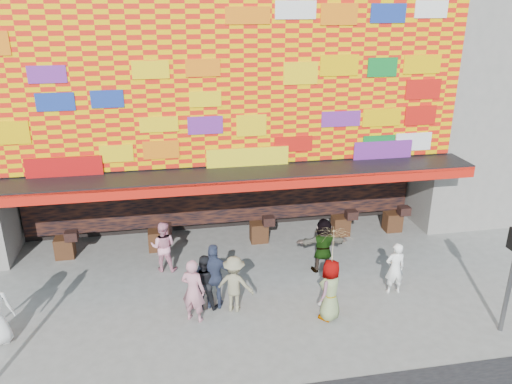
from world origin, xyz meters
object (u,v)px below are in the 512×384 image
(ped_h, at_px, (395,268))
(parasol, at_px, (333,246))
(ped_d, at_px, (234,284))
(ped_i, at_px, (163,246))
(ped_b, at_px, (193,291))
(ped_g, at_px, (330,290))
(ped_f, at_px, (323,245))
(ped_c, at_px, (204,282))
(ped_e, at_px, (214,277))

(ped_h, distance_m, parasol, 2.74)
(ped_d, distance_m, ped_i, 3.16)
(ped_h, xyz_separation_m, parasol, (-2.22, -0.86, 1.36))
(ped_b, xyz_separation_m, ped_i, (-0.75, 2.82, -0.08))
(ped_g, relative_size, ped_i, 1.05)
(ped_f, relative_size, ped_i, 1.07)
(ped_b, bearing_deg, ped_g, -160.75)
(ped_d, relative_size, ped_i, 0.99)
(ped_c, relative_size, ped_g, 0.93)
(ped_h, bearing_deg, ped_e, -0.53)
(ped_d, distance_m, parasol, 2.90)
(ped_e, bearing_deg, ped_h, -168.93)
(ped_c, height_order, ped_h, ped_c)
(ped_c, xyz_separation_m, ped_d, (0.78, -0.28, 0.01))
(ped_g, xyz_separation_m, ped_i, (-4.30, 3.37, -0.04))
(ped_b, distance_m, ped_d, 1.15)
(ped_b, xyz_separation_m, ped_e, (0.61, 0.50, 0.06))
(ped_f, bearing_deg, ped_e, 25.59)
(ped_g, height_order, ped_i, ped_g)
(ped_c, bearing_deg, ped_i, -48.80)
(ped_b, height_order, ped_h, ped_b)
(ped_d, relative_size, ped_e, 0.85)
(ped_f, relative_size, ped_h, 1.11)
(ped_b, relative_size, ped_i, 1.10)
(ped_e, distance_m, ped_h, 5.16)
(ped_c, height_order, parasol, parasol)
(ped_f, bearing_deg, ped_h, 139.77)
(ped_i, bearing_deg, ped_d, 139.05)
(parasol, bearing_deg, ped_f, 76.89)
(ped_b, relative_size, ped_h, 1.13)
(ped_b, distance_m, ped_e, 0.79)
(ped_f, bearing_deg, ped_g, 80.67)
(ped_b, xyz_separation_m, ped_d, (1.11, 0.27, -0.09))
(ped_c, xyz_separation_m, ped_g, (3.22, -1.09, 0.06))
(ped_f, bearing_deg, parasol, 80.67)
(parasol, bearing_deg, ped_b, 171.28)
(ped_g, height_order, parasol, parasol)
(ped_d, bearing_deg, parasol, -177.69)
(ped_e, height_order, ped_h, ped_e)
(ped_f, relative_size, parasol, 0.94)
(ped_d, height_order, parasol, parasol)
(ped_d, bearing_deg, ped_g, -177.69)
(ped_e, relative_size, ped_h, 1.21)
(ped_b, relative_size, ped_g, 1.05)
(ped_e, distance_m, ped_f, 3.78)
(ped_b, relative_size, parasol, 0.96)
(ped_b, bearing_deg, ped_f, -127.22)
(ped_g, relative_size, parasol, 0.92)
(ped_h, relative_size, ped_i, 0.97)
(ped_b, relative_size, ped_e, 0.94)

